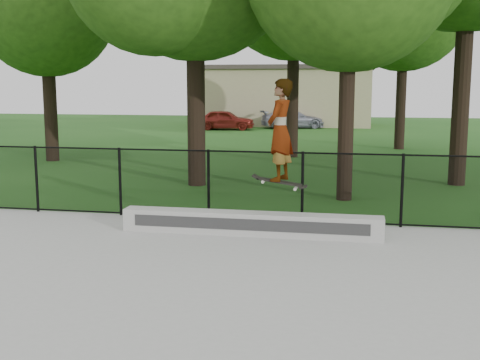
{
  "coord_description": "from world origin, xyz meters",
  "views": [
    {
      "loc": [
        3.07,
        -6.38,
        2.91
      ],
      "look_at": [
        1.01,
        4.2,
        1.2
      ],
      "focal_mm": 45.0,
      "sensor_mm": 36.0,
      "label": 1
    }
  ],
  "objects_px": {
    "car_a": "(225,120)",
    "car_c": "(293,119)",
    "grind_ledge": "(250,224)",
    "car_b": "(225,120)",
    "skater_airborne": "(280,132)"
  },
  "relations": [
    {
      "from": "car_b",
      "to": "car_c",
      "type": "height_order",
      "value": "car_c"
    },
    {
      "from": "car_a",
      "to": "grind_ledge",
      "type": "bearing_deg",
      "value": -169.74
    },
    {
      "from": "car_b",
      "to": "car_c",
      "type": "relative_size",
      "value": 0.74
    },
    {
      "from": "skater_airborne",
      "to": "car_c",
      "type": "bearing_deg",
      "value": 95.54
    },
    {
      "from": "grind_ledge",
      "to": "car_a",
      "type": "relative_size",
      "value": 1.32
    },
    {
      "from": "grind_ledge",
      "to": "car_c",
      "type": "relative_size",
      "value": 1.28
    },
    {
      "from": "car_a",
      "to": "skater_airborne",
      "type": "bearing_deg",
      "value": -168.68
    },
    {
      "from": "car_a",
      "to": "car_c",
      "type": "distance_m",
      "value": 4.77
    },
    {
      "from": "grind_ledge",
      "to": "skater_airborne",
      "type": "distance_m",
      "value": 1.88
    },
    {
      "from": "grind_ledge",
      "to": "skater_airborne",
      "type": "xyz_separation_m",
      "value": [
        0.57,
        -0.12,
        1.78
      ]
    },
    {
      "from": "grind_ledge",
      "to": "car_b",
      "type": "xyz_separation_m",
      "value": [
        -6.92,
        29.06,
        0.25
      ]
    },
    {
      "from": "grind_ledge",
      "to": "skater_airborne",
      "type": "bearing_deg",
      "value": -12.28
    },
    {
      "from": "car_a",
      "to": "car_b",
      "type": "distance_m",
      "value": 1.65
    },
    {
      "from": "car_c",
      "to": "skater_airborne",
      "type": "distance_m",
      "value": 30.01
    },
    {
      "from": "car_b",
      "to": "skater_airborne",
      "type": "relative_size",
      "value": 1.44
    }
  ]
}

